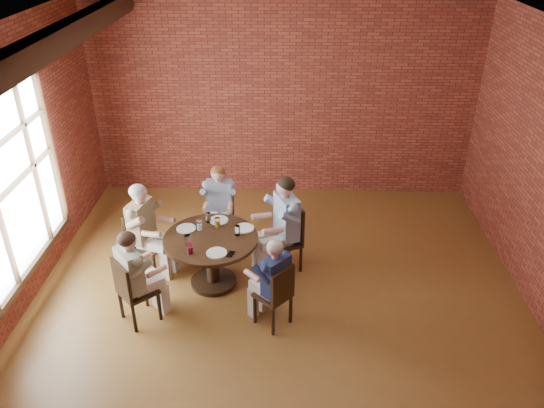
{
  "coord_description": "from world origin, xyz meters",
  "views": [
    {
      "loc": [
        0.08,
        -5.16,
        4.52
      ],
      "look_at": [
        -0.11,
        1.0,
        1.08
      ],
      "focal_mm": 35.0,
      "sensor_mm": 36.0,
      "label": 1
    }
  ],
  "objects_px": {
    "chair_d": "(131,289)",
    "diner_a": "(282,225)",
    "chair_a": "(288,234)",
    "diner_c": "(146,230)",
    "diner_e": "(273,283)",
    "diner_d": "(136,277)",
    "chair_e": "(277,294)",
    "smartphone": "(231,254)",
    "chair_b": "(220,212)",
    "dining_table": "(212,251)",
    "chair_c": "(142,239)",
    "diner_b": "(219,207)"
  },
  "relations": [
    {
      "from": "diner_d",
      "to": "smartphone",
      "type": "bearing_deg",
      "value": -114.46
    },
    {
      "from": "diner_b",
      "to": "smartphone",
      "type": "distance_m",
      "value": 1.44
    },
    {
      "from": "dining_table",
      "to": "diner_b",
      "type": "bearing_deg",
      "value": 90.65
    },
    {
      "from": "diner_b",
      "to": "diner_c",
      "type": "relative_size",
      "value": 0.94
    },
    {
      "from": "diner_c",
      "to": "diner_e",
      "type": "distance_m",
      "value": 2.06
    },
    {
      "from": "chair_b",
      "to": "chair_d",
      "type": "bearing_deg",
      "value": -115.12
    },
    {
      "from": "chair_a",
      "to": "diner_d",
      "type": "bearing_deg",
      "value": -80.98
    },
    {
      "from": "diner_a",
      "to": "diner_e",
      "type": "distance_m",
      "value": 1.19
    },
    {
      "from": "chair_c",
      "to": "chair_d",
      "type": "xyz_separation_m",
      "value": [
        0.15,
        -1.1,
        -0.02
      ]
    },
    {
      "from": "diner_b",
      "to": "chair_b",
      "type": "bearing_deg",
      "value": 90.0
    },
    {
      "from": "chair_a",
      "to": "diner_e",
      "type": "height_order",
      "value": "diner_e"
    },
    {
      "from": "dining_table",
      "to": "chair_d",
      "type": "relative_size",
      "value": 1.37
    },
    {
      "from": "chair_a",
      "to": "diner_e",
      "type": "distance_m",
      "value": 1.23
    },
    {
      "from": "dining_table",
      "to": "chair_c",
      "type": "relative_size",
      "value": 1.32
    },
    {
      "from": "diner_a",
      "to": "chair_b",
      "type": "xyz_separation_m",
      "value": [
        -0.94,
        0.68,
        -0.21
      ]
    },
    {
      "from": "diner_d",
      "to": "diner_c",
      "type": "bearing_deg",
      "value": -35.54
    },
    {
      "from": "diner_c",
      "to": "chair_e",
      "type": "bearing_deg",
      "value": -104.15
    },
    {
      "from": "chair_c",
      "to": "diner_c",
      "type": "xyz_separation_m",
      "value": [
        0.08,
        -0.03,
        0.16
      ]
    },
    {
      "from": "chair_a",
      "to": "diner_b",
      "type": "height_order",
      "value": "diner_b"
    },
    {
      "from": "chair_d",
      "to": "chair_e",
      "type": "bearing_deg",
      "value": -132.75
    },
    {
      "from": "chair_e",
      "to": "smartphone",
      "type": "relative_size",
      "value": 6.57
    },
    {
      "from": "diner_d",
      "to": "chair_b",
      "type": "bearing_deg",
      "value": -65.81
    },
    {
      "from": "chair_d",
      "to": "diner_a",
      "type": "bearing_deg",
      "value": -98.43
    },
    {
      "from": "chair_a",
      "to": "diner_b",
      "type": "xyz_separation_m",
      "value": [
        -1.03,
        0.57,
        0.11
      ]
    },
    {
      "from": "chair_a",
      "to": "chair_c",
      "type": "relative_size",
      "value": 1.04
    },
    {
      "from": "diner_e",
      "to": "chair_e",
      "type": "bearing_deg",
      "value": 90.0
    },
    {
      "from": "diner_a",
      "to": "diner_b",
      "type": "bearing_deg",
      "value": -146.74
    },
    {
      "from": "diner_e",
      "to": "chair_b",
      "type": "bearing_deg",
      "value": -113.15
    },
    {
      "from": "chair_a",
      "to": "diner_c",
      "type": "height_order",
      "value": "diner_c"
    },
    {
      "from": "chair_b",
      "to": "diner_b",
      "type": "relative_size",
      "value": 0.71
    },
    {
      "from": "diner_c",
      "to": "chair_e",
      "type": "height_order",
      "value": "diner_c"
    },
    {
      "from": "dining_table",
      "to": "chair_a",
      "type": "distance_m",
      "value": 1.12
    },
    {
      "from": "diner_e",
      "to": "diner_d",
      "type": "bearing_deg",
      "value": -48.46
    },
    {
      "from": "chair_a",
      "to": "chair_c",
      "type": "height_order",
      "value": "chair_a"
    },
    {
      "from": "chair_c",
      "to": "diner_c",
      "type": "relative_size",
      "value": 0.7
    },
    {
      "from": "chair_a",
      "to": "chair_e",
      "type": "bearing_deg",
      "value": -30.03
    },
    {
      "from": "dining_table",
      "to": "diner_a",
      "type": "xyz_separation_m",
      "value": [
        0.93,
        0.42,
        0.18
      ]
    },
    {
      "from": "chair_c",
      "to": "diner_d",
      "type": "relative_size",
      "value": 0.74
    },
    {
      "from": "chair_a",
      "to": "chair_e",
      "type": "distance_m",
      "value": 1.27
    },
    {
      "from": "chair_a",
      "to": "dining_table",
      "type": "bearing_deg",
      "value": -90.0
    },
    {
      "from": "chair_d",
      "to": "diner_d",
      "type": "height_order",
      "value": "diner_d"
    },
    {
      "from": "chair_a",
      "to": "diner_c",
      "type": "xyz_separation_m",
      "value": [
        -1.96,
        -0.17,
        0.15
      ]
    },
    {
      "from": "diner_a",
      "to": "smartphone",
      "type": "bearing_deg",
      "value": -62.39
    },
    {
      "from": "chair_e",
      "to": "diner_c",
      "type": "bearing_deg",
      "value": -78.55
    },
    {
      "from": "chair_a",
      "to": "diner_a",
      "type": "distance_m",
      "value": 0.2
    },
    {
      "from": "diner_a",
      "to": "diner_e",
      "type": "xyz_separation_m",
      "value": [
        -0.1,
        -1.18,
        -0.1
      ]
    },
    {
      "from": "dining_table",
      "to": "diner_b",
      "type": "relative_size",
      "value": 0.98
    },
    {
      "from": "dining_table",
      "to": "diner_d",
      "type": "height_order",
      "value": "diner_d"
    },
    {
      "from": "diner_b",
      "to": "chair_c",
      "type": "xyz_separation_m",
      "value": [
        -1.01,
        -0.72,
        -0.12
      ]
    },
    {
      "from": "diner_b",
      "to": "chair_d",
      "type": "relative_size",
      "value": 1.39
    }
  ]
}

